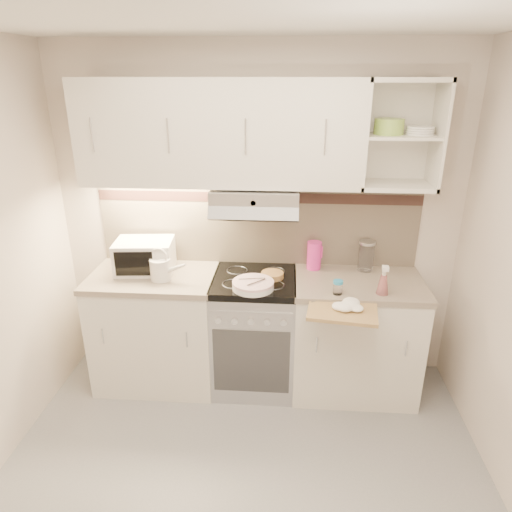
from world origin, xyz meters
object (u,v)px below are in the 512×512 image
(electric_range, at_px, (254,331))
(cutting_board, at_px, (343,308))
(spray_bottle, at_px, (383,282))
(microwave, at_px, (145,256))
(glass_jar, at_px, (366,256))
(plate_stack, at_px, (253,285))
(watering_can, at_px, (162,268))
(pink_pitcher, at_px, (314,255))

(electric_range, distance_m, cutting_board, 0.82)
(cutting_board, bearing_deg, spray_bottle, 39.55)
(microwave, height_order, glass_jar, microwave)
(electric_range, height_order, plate_stack, plate_stack)
(watering_can, relative_size, spray_bottle, 1.28)
(pink_pitcher, relative_size, spray_bottle, 0.97)
(glass_jar, bearing_deg, microwave, -175.47)
(pink_pitcher, bearing_deg, cutting_board, -84.05)
(glass_jar, xyz_separation_m, cutting_board, (-0.22, -0.57, -0.14))
(electric_range, bearing_deg, plate_stack, -88.43)
(electric_range, relative_size, watering_can, 3.21)
(microwave, bearing_deg, glass_jar, -0.87)
(glass_jar, xyz_separation_m, spray_bottle, (0.06, -0.39, -0.03))
(glass_jar, bearing_deg, cutting_board, -111.22)
(spray_bottle, height_order, cutting_board, spray_bottle)
(plate_stack, relative_size, cutting_board, 0.66)
(electric_range, height_order, pink_pitcher, pink_pitcher)
(plate_stack, distance_m, glass_jar, 0.90)
(spray_bottle, bearing_deg, microwave, 177.24)
(pink_pitcher, height_order, spray_bottle, spray_bottle)
(pink_pitcher, bearing_deg, glass_jar, -10.03)
(glass_jar, relative_size, spray_bottle, 1.05)
(microwave, bearing_deg, cutting_board, -22.58)
(pink_pitcher, relative_size, cutting_board, 0.49)
(pink_pitcher, bearing_deg, watering_can, -175.45)
(watering_can, bearing_deg, spray_bottle, 10.96)
(plate_stack, distance_m, pink_pitcher, 0.58)
(pink_pitcher, bearing_deg, electric_range, -165.24)
(microwave, height_order, plate_stack, microwave)
(plate_stack, bearing_deg, glass_jar, 25.10)
(electric_range, distance_m, pink_pitcher, 0.73)
(watering_can, xyz_separation_m, glass_jar, (1.47, 0.28, 0.03))
(spray_bottle, bearing_deg, electric_range, 173.58)
(watering_can, xyz_separation_m, cutting_board, (1.25, -0.29, -0.11))
(microwave, xyz_separation_m, plate_stack, (0.83, -0.25, -0.09))
(microwave, distance_m, glass_jar, 1.64)
(cutting_board, bearing_deg, pink_pitcher, 113.39)
(watering_can, xyz_separation_m, pink_pitcher, (1.09, 0.28, 0.02))
(glass_jar, bearing_deg, spray_bottle, -81.90)
(glass_jar, relative_size, cutting_board, 0.53)
(microwave, bearing_deg, pink_pitcher, 0.51)
(electric_range, height_order, spray_bottle, spray_bottle)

